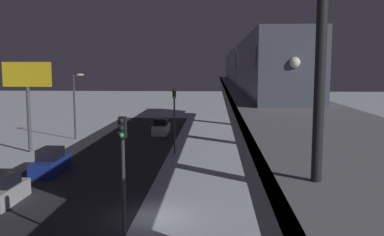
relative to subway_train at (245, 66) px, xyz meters
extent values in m
plane|color=silver|center=(6.71, 21.98, -8.56)|extent=(240.00, 240.00, 0.00)
cube|color=#28282D|center=(13.17, 21.98, -8.56)|extent=(11.00, 91.75, 0.01)
cube|color=slate|center=(0.00, 21.98, -2.18)|extent=(5.00, 91.75, 0.80)
cube|color=#38383D|center=(2.38, 21.98, -2.18)|extent=(0.24, 89.92, 0.80)
cylinder|color=slate|center=(0.00, -16.25, -5.57)|extent=(1.40, 1.40, 5.98)
cylinder|color=slate|center=(0.00, -0.96, -5.57)|extent=(1.40, 1.40, 5.98)
cylinder|color=slate|center=(0.00, 14.33, -5.57)|extent=(1.40, 1.40, 5.98)
cylinder|color=slate|center=(0.00, 29.62, -5.57)|extent=(1.40, 1.40, 5.98)
cube|color=#4C5160|center=(0.00, 18.60, -0.08)|extent=(2.90, 18.00, 3.40)
cube|color=black|center=(0.00, 18.60, 0.33)|extent=(2.94, 16.20, 0.90)
cube|color=#4C5160|center=(0.00, 0.00, -0.08)|extent=(2.90, 18.00, 3.40)
cube|color=black|center=(0.00, 0.00, 0.33)|extent=(2.94, 16.20, 0.90)
cube|color=#4C5160|center=(0.00, -18.60, -0.08)|extent=(2.90, 18.00, 3.40)
cube|color=black|center=(0.00, -18.60, 0.33)|extent=(2.94, 16.20, 0.90)
sphere|color=white|center=(0.00, 27.65, 0.09)|extent=(0.44, 0.44, 0.44)
cylinder|color=black|center=(1.67, 38.67, -0.18)|extent=(0.16, 0.16, 3.20)
cube|color=#B2B2B7|center=(16.37, 20.09, -8.01)|extent=(1.80, 4.03, 1.10)
cube|color=black|center=(16.37, 20.09, -7.02)|extent=(1.58, 1.94, 0.87)
cube|color=silver|center=(9.97, -7.64, -8.01)|extent=(1.80, 4.76, 1.10)
cube|color=black|center=(9.97, -7.64, -7.02)|extent=(1.58, 2.28, 0.87)
cube|color=navy|center=(16.37, 12.35, -8.01)|extent=(1.80, 4.70, 1.10)
cube|color=black|center=(16.37, 12.35, -7.02)|extent=(1.58, 2.26, 0.87)
cylinder|color=#2D2D2D|center=(7.07, 27.64, -5.81)|extent=(0.16, 0.16, 5.50)
cube|color=black|center=(7.07, 27.64, -2.61)|extent=(0.32, 0.32, 0.90)
sphere|color=black|center=(7.07, 27.82, -2.31)|extent=(0.20, 0.20, 0.20)
sphere|color=black|center=(7.07, 27.82, -2.61)|extent=(0.20, 0.20, 0.20)
sphere|color=#19E53F|center=(7.07, 27.82, -2.91)|extent=(0.20, 0.20, 0.20)
cylinder|color=#2D2D2D|center=(7.07, 4.85, -5.81)|extent=(0.16, 0.16, 5.50)
cube|color=black|center=(7.07, 4.85, -2.61)|extent=(0.32, 0.32, 0.90)
sphere|color=black|center=(7.07, 5.03, -2.31)|extent=(0.20, 0.20, 0.20)
sphere|color=black|center=(7.07, 5.03, -2.61)|extent=(0.20, 0.20, 0.20)
sphere|color=#19E53F|center=(7.07, 5.03, -2.91)|extent=(0.20, 0.20, 0.20)
cylinder|color=#4C4C51|center=(21.54, 4.48, -5.31)|extent=(0.36, 0.36, 6.50)
cube|color=yellow|center=(21.54, 4.48, -0.86)|extent=(4.80, 0.30, 2.40)
cylinder|color=#38383D|center=(19.47, -3.02, -4.81)|extent=(0.20, 0.20, 7.50)
ellipsoid|color=#F4E5B2|center=(18.67, -3.02, -1.06)|extent=(0.90, 0.44, 0.30)
camera|label=1|loc=(3.21, 44.98, -0.05)|focal=39.56mm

